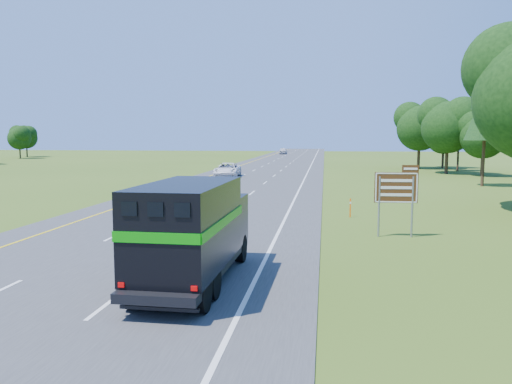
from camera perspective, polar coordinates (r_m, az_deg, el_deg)
ground at (r=13.90m, az=-26.81°, el=-13.52°), size 300.00×300.00×0.00m
road at (r=61.34m, az=0.68°, el=2.09°), size 15.00×260.00×0.04m
lane_markings at (r=61.34m, az=0.68°, el=2.11°), size 11.15×260.00×0.01m
horse_truck at (r=15.43m, az=-7.23°, el=-4.25°), size 2.40×7.22×3.18m
white_suv at (r=56.60m, az=-3.28°, el=2.55°), size 2.93×5.82×1.58m
far_car at (r=131.50m, az=3.12°, el=4.72°), size 2.12×4.95×1.67m
exit_sign at (r=23.47m, az=15.81°, el=0.17°), size 1.95×0.16×3.30m
delineator at (r=28.82m, az=10.72°, el=-1.72°), size 0.09×0.05×1.08m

